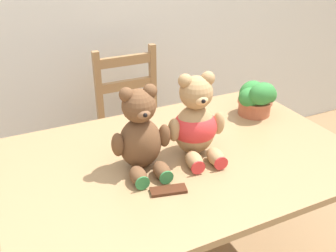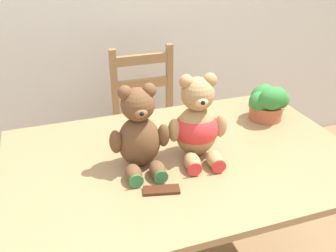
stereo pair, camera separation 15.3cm
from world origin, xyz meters
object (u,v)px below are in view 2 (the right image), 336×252
teddy_bear_left (139,133)px  potted_plant (268,102)px  teddy_bear_right (197,125)px  wooden_chair_behind (149,130)px  chocolate_bar (161,190)px

teddy_bear_left → potted_plant: (0.73, 0.21, -0.06)m
teddy_bear_right → potted_plant: teddy_bear_right is taller
wooden_chair_behind → potted_plant: wooden_chair_behind is taller
chocolate_bar → teddy_bear_left: bearing=97.7°
wooden_chair_behind → teddy_bear_left: (-0.27, -0.81, 0.44)m
wooden_chair_behind → teddy_bear_right: teddy_bear_right is taller
wooden_chair_behind → chocolate_bar: bearing=76.4°
teddy_bear_left → potted_plant: 0.76m
teddy_bear_left → chocolate_bar: (0.03, -0.20, -0.15)m
wooden_chair_behind → chocolate_bar: (-0.24, -1.01, 0.29)m
teddy_bear_right → chocolate_bar: 0.33m
chocolate_bar → potted_plant: bearing=29.9°
wooden_chair_behind → potted_plant: size_ratio=4.50×
wooden_chair_behind → potted_plant: 0.85m
wooden_chair_behind → teddy_bear_right: 0.91m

